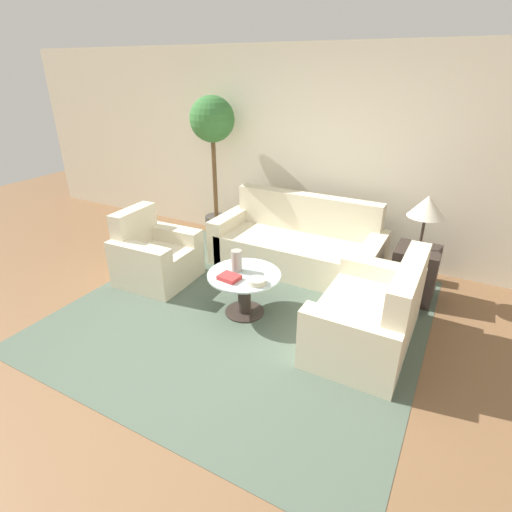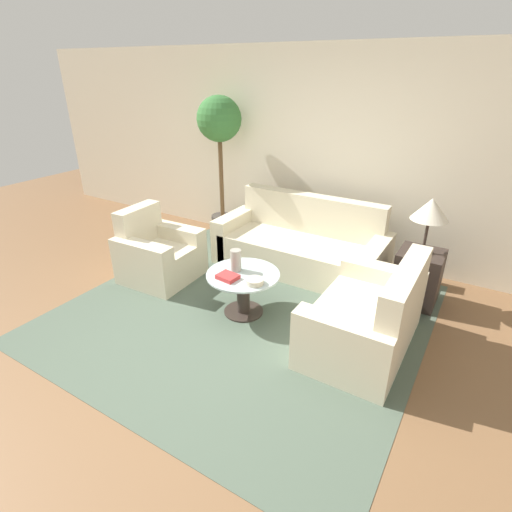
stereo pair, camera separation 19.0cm
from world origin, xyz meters
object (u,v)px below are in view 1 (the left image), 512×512
object	(u,v)px
loveseat	(373,318)
coffee_table	(244,288)
vase	(236,261)
bowl	(257,281)
table_lamp	(427,208)
potted_plant	(213,139)
book_stack	(229,277)
sofa_main	(298,246)
armchair	(154,258)

from	to	relation	value
loveseat	coffee_table	distance (m)	1.29
loveseat	vase	xyz separation A→B (m)	(-1.38, -0.09, 0.29)
bowl	vase	bearing A→B (deg)	155.54
table_lamp	potted_plant	bearing A→B (deg)	172.83
potted_plant	book_stack	bearing A→B (deg)	-52.84
coffee_table	potted_plant	bearing A→B (deg)	131.58
sofa_main	table_lamp	world-z (taller)	table_lamp
armchair	book_stack	size ratio (longest dim) A/B	3.99
sofa_main	table_lamp	xyz separation A→B (m)	(1.42, -0.11, 0.76)
vase	bowl	bearing A→B (deg)	-24.46
table_lamp	potted_plant	xyz separation A→B (m)	(-2.81, 0.35, 0.41)
book_stack	potted_plant	bearing A→B (deg)	133.81
bowl	book_stack	world-z (taller)	bowl
coffee_table	vase	distance (m)	0.29
potted_plant	loveseat	bearing A→B (deg)	-28.06
book_stack	bowl	bearing A→B (deg)	16.53
sofa_main	book_stack	xyz separation A→B (m)	(-0.12, -1.44, 0.20)
armchair	book_stack	bearing A→B (deg)	-105.75
sofa_main	vase	distance (m)	1.29
coffee_table	potted_plant	size ratio (longest dim) A/B	0.37
coffee_table	vase	bearing A→B (deg)	167.42
potted_plant	bowl	xyz separation A→B (m)	(1.55, -1.63, -0.97)
loveseat	table_lamp	distance (m)	1.31
loveseat	table_lamp	xyz separation A→B (m)	(0.19, 1.04, 0.76)
loveseat	vase	world-z (taller)	loveseat
armchair	loveseat	distance (m)	2.59
table_lamp	potted_plant	size ratio (longest dim) A/B	0.29
sofa_main	armchair	distance (m)	1.78
sofa_main	bowl	world-z (taller)	sofa_main
table_lamp	book_stack	bearing A→B (deg)	-139.30
sofa_main	armchair	xyz separation A→B (m)	(-1.37, -1.14, -0.00)
armchair	sofa_main	bearing A→B (deg)	-52.56
table_lamp	book_stack	xyz separation A→B (m)	(-1.54, -1.32, -0.57)
armchair	potted_plant	distance (m)	1.82
armchair	vase	size ratio (longest dim) A/B	3.78
loveseat	table_lamp	bearing A→B (deg)	170.00
sofa_main	bowl	bearing A→B (deg)	-83.59
potted_plant	armchair	bearing A→B (deg)	-88.89
loveseat	table_lamp	size ratio (longest dim) A/B	2.25
armchair	loveseat	size ratio (longest dim) A/B	0.65
potted_plant	bowl	bearing A→B (deg)	-46.42
coffee_table	bowl	xyz separation A→B (m)	(0.21, -0.12, 0.19)
coffee_table	book_stack	world-z (taller)	book_stack
sofa_main	potted_plant	distance (m)	1.84
loveseat	book_stack	size ratio (longest dim) A/B	6.10
coffee_table	loveseat	bearing A→B (deg)	5.03
table_lamp	vase	xyz separation A→B (m)	(-1.57, -1.13, -0.47)
loveseat	book_stack	bearing A→B (deg)	-78.06
loveseat	potted_plant	size ratio (longest dim) A/B	0.65
table_lamp	bowl	world-z (taller)	table_lamp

